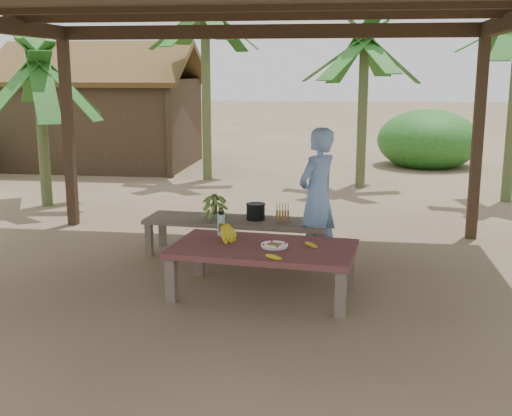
# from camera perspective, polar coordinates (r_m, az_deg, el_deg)

# --- Properties ---
(ground) EXTENTS (80.00, 80.00, 0.00)m
(ground) POSITION_cam_1_polar(r_m,az_deg,el_deg) (6.81, -1.78, -6.76)
(ground) COLOR brown
(ground) RESTS_ON ground
(pavilion) EXTENTS (6.60, 5.60, 2.95)m
(pavilion) POSITION_cam_1_polar(r_m,az_deg,el_deg) (6.45, -2.10, 17.23)
(pavilion) COLOR black
(pavilion) RESTS_ON ground
(work_table) EXTENTS (1.89, 1.18, 0.50)m
(work_table) POSITION_cam_1_polar(r_m,az_deg,el_deg) (6.38, 0.68, -3.96)
(work_table) COLOR brown
(work_table) RESTS_ON ground
(bench) EXTENTS (2.24, 0.76, 0.45)m
(bench) POSITION_cam_1_polar(r_m,az_deg,el_deg) (7.72, -1.77, -1.42)
(bench) COLOR brown
(bench) RESTS_ON ground
(ripe_banana_bunch) EXTENTS (0.34, 0.31, 0.19)m
(ripe_banana_bunch) POSITION_cam_1_polar(r_m,az_deg,el_deg) (6.55, -3.15, -2.10)
(ripe_banana_bunch) COLOR yellow
(ripe_banana_bunch) RESTS_ON work_table
(plate) EXTENTS (0.27, 0.27, 0.04)m
(plate) POSITION_cam_1_polar(r_m,az_deg,el_deg) (6.32, 1.65, -3.36)
(plate) COLOR white
(plate) RESTS_ON work_table
(loose_banana_front) EXTENTS (0.17, 0.10, 0.04)m
(loose_banana_front) POSITION_cam_1_polar(r_m,az_deg,el_deg) (5.92, 1.57, -4.38)
(loose_banana_front) COLOR yellow
(loose_banana_front) RESTS_ON work_table
(loose_banana_side) EXTENTS (0.15, 0.14, 0.04)m
(loose_banana_side) POSITION_cam_1_polar(r_m,az_deg,el_deg) (6.35, 4.92, -3.29)
(loose_banana_side) COLOR yellow
(loose_banana_side) RESTS_ON work_table
(water_flask) EXTENTS (0.08, 0.08, 0.30)m
(water_flask) POSITION_cam_1_polar(r_m,az_deg,el_deg) (6.75, -3.11, -1.42)
(water_flask) COLOR #3C99BC
(water_flask) RESTS_ON work_table
(green_banana_stalk) EXTENTS (0.29, 0.29, 0.31)m
(green_banana_stalk) POSITION_cam_1_polar(r_m,az_deg,el_deg) (7.74, -3.69, 0.20)
(green_banana_stalk) COLOR #598C2D
(green_banana_stalk) RESTS_ON bench
(cooking_pot) EXTENTS (0.22, 0.22, 0.19)m
(cooking_pot) POSITION_cam_1_polar(r_m,az_deg,el_deg) (7.68, -0.03, -0.34)
(cooking_pot) COLOR black
(cooking_pot) RESTS_ON bench
(skewer_rack) EXTENTS (0.19, 0.09, 0.24)m
(skewer_rack) POSITION_cam_1_polar(r_m,az_deg,el_deg) (7.51, 2.38, -0.43)
(skewer_rack) COLOR #A57F47
(skewer_rack) RESTS_ON bench
(woman) EXTENTS (0.64, 0.69, 1.58)m
(woman) POSITION_cam_1_polar(r_m,az_deg,el_deg) (7.41, 5.47, 1.06)
(woman) COLOR #709AD5
(woman) RESTS_ON ground
(hut) EXTENTS (4.40, 3.43, 2.85)m
(hut) POSITION_cam_1_polar(r_m,az_deg,el_deg) (15.44, -13.44, 7.76)
(hut) COLOR black
(hut) RESTS_ON ground
(banana_plant_n) EXTENTS (1.80, 1.80, 2.99)m
(banana_plant_n) POSITION_cam_1_polar(r_m,az_deg,el_deg) (12.27, 9.62, 13.43)
(banana_plant_n) COLOR #596638
(banana_plant_n) RESTS_ON ground
(banana_plant_nw) EXTENTS (1.80, 1.80, 3.62)m
(banana_plant_nw) POSITION_cam_1_polar(r_m,az_deg,el_deg) (13.04, -4.55, 16.16)
(banana_plant_nw) COLOR #596638
(banana_plant_nw) RESTS_ON ground
(banana_plant_w) EXTENTS (1.80, 1.80, 2.53)m
(banana_plant_w) POSITION_cam_1_polar(r_m,az_deg,el_deg) (10.98, -18.75, 10.77)
(banana_plant_w) COLOR #596638
(banana_plant_w) RESTS_ON ground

